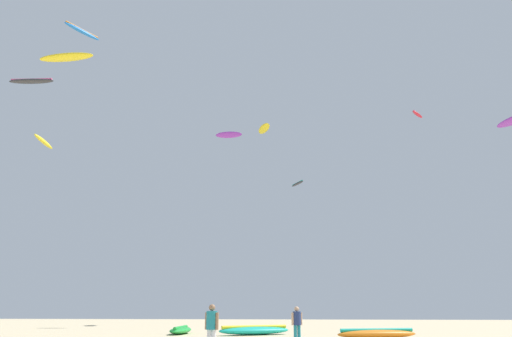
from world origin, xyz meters
The scene contains 13 objects.
person_foreground centered at (-0.69, 6.39, 1.01)m, with size 0.53×0.39×1.72m.
person_midground centered at (2.27, 12.33, 0.97)m, with size 0.50×0.37×1.66m.
kite_grounded_near centered at (-0.39, 19.60, 0.27)m, with size 4.67×3.62×0.57m.
kite_grounded_mid centered at (6.43, 16.26, 0.26)m, with size 4.64×2.63×0.55m.
kite_grounded_far centered at (-5.14, 20.44, 0.23)m, with size 1.24×4.01×0.48m.
kite_aloft_1 centered at (-11.54, 14.55, 16.41)m, with size 3.62×1.32×0.44m.
kite_aloft_2 centered at (-18.07, 29.34, 27.32)m, with size 2.94×3.99×0.91m.
kite_aloft_3 centered at (2.30, 36.48, 13.46)m, with size 1.64×2.37×0.45m.
kite_aloft_4 centered at (-21.19, 30.32, 16.52)m, with size 1.53×3.99×0.99m.
kite_aloft_5 centered at (-4.40, 34.75, 18.21)m, with size 2.69×0.86×0.66m.
kite_aloft_6 centered at (-1.38, 41.50, 21.21)m, with size 2.06×3.56×0.58m.
kite_aloft_7 centered at (13.72, 33.20, 19.13)m, with size 1.65×2.16×0.47m.
kite_aloft_8 centered at (-17.05, 20.25, 17.74)m, with size 3.39×1.13×0.52m.
Camera 1 is at (2.58, -12.10, 1.62)m, focal length 35.23 mm.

